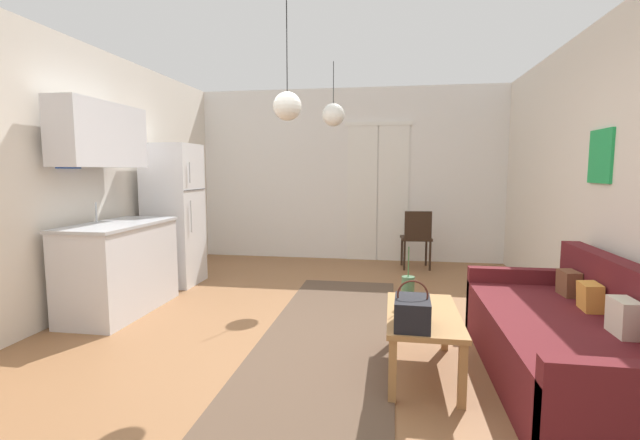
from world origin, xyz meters
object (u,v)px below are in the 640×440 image
(bamboo_vase, at_px, (408,291))
(pendant_lamp_far, at_px, (333,115))
(accent_chair, at_px, (417,236))
(pendant_lamp_near, at_px, (287,106))
(couch, at_px, (577,345))
(refrigerator, at_px, (174,215))
(handbag, at_px, (412,312))
(coffee_table, at_px, (423,321))

(bamboo_vase, xyz_separation_m, pendant_lamp_far, (-0.83, 2.13, 1.53))
(accent_chair, distance_m, pendant_lamp_near, 3.57)
(pendant_lamp_near, bearing_deg, couch, -9.07)
(couch, height_order, refrigerator, refrigerator)
(couch, distance_m, refrigerator, 4.47)
(bamboo_vase, distance_m, handbag, 0.44)
(pendant_lamp_near, distance_m, pendant_lamp_far, 1.94)
(bamboo_vase, height_order, pendant_lamp_near, pendant_lamp_near)
(couch, xyz_separation_m, refrigerator, (-3.92, 2.06, 0.61))
(couch, relative_size, accent_chair, 2.43)
(handbag, bearing_deg, refrigerator, 140.04)
(coffee_table, height_order, accent_chair, accent_chair)
(bamboo_vase, bearing_deg, pendant_lamp_far, 111.36)
(bamboo_vase, height_order, refrigerator, refrigerator)
(handbag, distance_m, accent_chair, 3.70)
(couch, relative_size, pendant_lamp_near, 2.32)
(refrigerator, xyz_separation_m, pendant_lamp_far, (1.98, 0.20, 1.21))
(coffee_table, height_order, refrigerator, refrigerator)
(handbag, distance_m, pendant_lamp_near, 1.80)
(coffee_table, distance_m, refrigerator, 3.60)
(coffee_table, xyz_separation_m, bamboo_vase, (-0.10, 0.13, 0.17))
(pendant_lamp_near, bearing_deg, coffee_table, -17.54)
(couch, xyz_separation_m, pendant_lamp_far, (-1.95, 2.26, 1.82))
(coffee_table, distance_m, accent_chair, 3.39)
(bamboo_vase, xyz_separation_m, handbag, (0.01, -0.44, -0.02))
(refrigerator, bearing_deg, coffee_table, -35.24)
(coffee_table, distance_m, pendant_lamp_far, 2.98)
(couch, bearing_deg, bamboo_vase, 173.46)
(pendant_lamp_near, bearing_deg, accent_chair, 68.96)
(accent_chair, xyz_separation_m, pendant_lamp_far, (-1.07, -1.12, 1.60))
(accent_chair, relative_size, pendant_lamp_near, 0.95)
(couch, bearing_deg, refrigerator, 152.34)
(accent_chair, height_order, pendant_lamp_near, pendant_lamp_near)
(couch, xyz_separation_m, handbag, (-1.10, -0.31, 0.27))
(couch, xyz_separation_m, bamboo_vase, (-1.11, 0.13, 0.28))
(pendant_lamp_near, bearing_deg, bamboo_vase, -12.04)
(handbag, bearing_deg, pendant_lamp_far, 108.23)
(accent_chair, bearing_deg, bamboo_vase, 80.78)
(coffee_table, distance_m, pendant_lamp_near, 1.89)
(coffee_table, height_order, handbag, handbag)
(couch, bearing_deg, pendant_lamp_near, 170.93)
(coffee_table, height_order, pendant_lamp_far, pendant_lamp_far)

